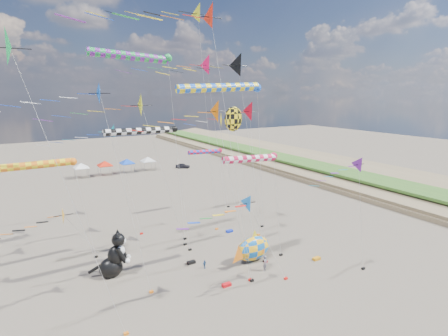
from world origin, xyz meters
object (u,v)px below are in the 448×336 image
person_adult (265,263)px  child_green (259,251)px  cat_inflatable (113,253)px  parked_car (183,166)px  fish_inflatable (253,248)px  child_blue (205,264)px

person_adult → child_green: person_adult is taller
cat_inflatable → parked_car: 51.79m
fish_inflatable → parked_car: fish_inflatable is taller
cat_inflatable → child_green: size_ratio=4.36×
cat_inflatable → person_adult: bearing=-7.3°
parked_car → fish_inflatable: bearing=-167.3°
cat_inflatable → person_adult: (13.75, -7.19, -1.56)m
cat_inflatable → child_green: 16.01m
parked_car → child_green: bearing=-165.8°
child_blue → person_adult: bearing=-51.9°
child_blue → parked_car: size_ratio=0.27×
fish_inflatable → child_blue: bearing=166.3°
person_adult → child_green: bearing=28.8°
cat_inflatable → fish_inflatable: 14.72m
cat_inflatable → child_blue: 9.45m
person_adult → child_green: 3.61m
child_green → parked_car: 49.39m
person_adult → child_blue: size_ratio=1.81×
cat_inflatable → fish_inflatable: (13.88, -4.81, -0.90)m
child_green → parked_car: bearing=86.8°
cat_inflatable → person_adult: size_ratio=2.85×
fish_inflatable → child_blue: size_ratio=6.00×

